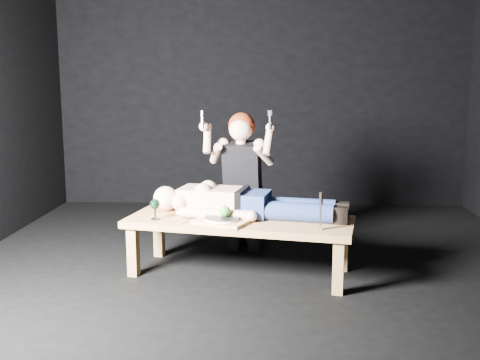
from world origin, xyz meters
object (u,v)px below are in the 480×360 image
Objects in this scene: serving_tray at (222,221)px; carving_knife at (321,211)px; table at (240,246)px; goblet at (155,209)px; lying_man at (249,200)px; kneeling_woman at (244,181)px.

carving_knife reaches higher than serving_tray.
goblet reaches higher than table.
lying_man is at bearing 49.17° from serving_tray.
carving_knife is at bearing -26.10° from lying_man.
lying_man reaches higher than serving_tray.
lying_man is 10.78× the size of goblet.
goblet is 0.59× the size of carving_knife.
table is 1.37× the size of kneeling_woman.
kneeling_woman is at bearing 44.70° from goblet.
goblet is at bearing -179.66° from carving_knife.
serving_tray is at bearing -120.40° from table.
carving_knife is (1.26, -0.25, 0.06)m from goblet.
carving_knife is at bearing -47.51° from kneeling_woman.
serving_tray is at bearing -119.25° from lying_man.
table is at bearing -117.35° from lying_man.
lying_man is at bearing 12.16° from goblet.
serving_tray is (-0.20, -0.24, -0.12)m from lying_man.
goblet is at bearing -125.86° from kneeling_woman.
kneeling_woman is 0.78m from serving_tray.
goblet is (-0.67, -0.66, -0.12)m from kneeling_woman.
carving_knife is at bearing -16.18° from table.
serving_tray reaches higher than table.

